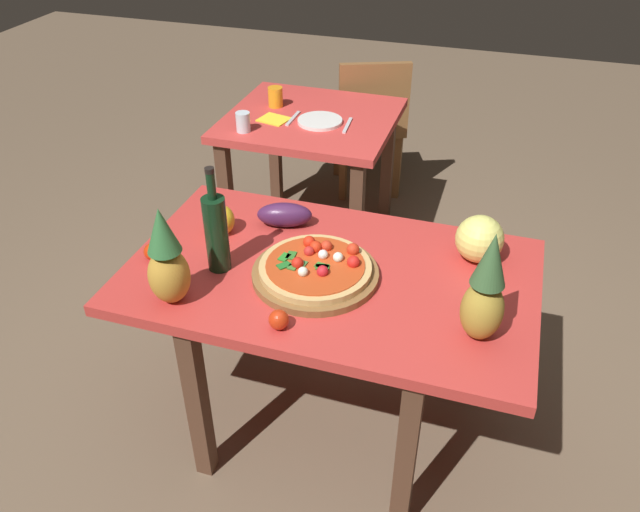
{
  "coord_description": "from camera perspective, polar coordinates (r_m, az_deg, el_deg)",
  "views": [
    {
      "loc": [
        0.48,
        -1.61,
        1.96
      ],
      "look_at": [
        -0.04,
        0.0,
        0.77
      ],
      "focal_mm": 35.42,
      "sensor_mm": 36.0,
      "label": 1
    }
  ],
  "objects": [
    {
      "name": "melon",
      "position": [
        2.16,
        14.22,
        1.5
      ],
      "size": [
        0.16,
        0.16,
        0.16
      ],
      "primitive_type": "sphere",
      "color": "#E2E06E",
      "rests_on": "display_table"
    },
    {
      "name": "pizza_board",
      "position": [
        2.05,
        -0.42,
        -1.62
      ],
      "size": [
        0.41,
        0.41,
        0.02
      ],
      "primitive_type": "cylinder",
      "color": "brown",
      "rests_on": "display_table"
    },
    {
      "name": "pineapple_left",
      "position": [
        1.8,
        14.7,
        -3.25
      ],
      "size": [
        0.12,
        0.12,
        0.35
      ],
      "color": "#AB8D33",
      "rests_on": "display_table"
    },
    {
      "name": "drinking_glass_water",
      "position": [
        3.06,
        -6.96,
        11.93
      ],
      "size": [
        0.07,
        0.07,
        0.09
      ],
      "primitive_type": "cylinder",
      "color": "silver",
      "rests_on": "background_table"
    },
    {
      "name": "display_table",
      "position": [
        2.14,
        0.93,
        -3.24
      ],
      "size": [
        1.34,
        0.81,
        0.72
      ],
      "color": "#533424",
      "rests_on": "ground_plane"
    },
    {
      "name": "dining_chair",
      "position": [
        3.83,
        4.56,
        12.24
      ],
      "size": [
        0.52,
        0.52,
        0.85
      ],
      "rotation": [
        0.0,
        0.0,
        3.53
      ],
      "color": "brown",
      "rests_on": "ground_plane"
    },
    {
      "name": "knife_utensil",
      "position": [
        3.11,
        2.5,
        11.71
      ],
      "size": [
        0.03,
        0.18,
        0.01
      ],
      "primitive_type": "cube",
      "rotation": [
        0.0,
        0.0,
        0.08
      ],
      "color": "silver",
      "rests_on": "background_table"
    },
    {
      "name": "drinking_glass_juice",
      "position": [
        3.34,
        -4.04,
        14.14
      ],
      "size": [
        0.08,
        0.08,
        0.1
      ],
      "primitive_type": "cylinder",
      "color": "orange",
      "rests_on": "background_table"
    },
    {
      "name": "pizza",
      "position": [
        2.04,
        -0.32,
        -0.87
      ],
      "size": [
        0.37,
        0.37,
        0.06
      ],
      "color": "tan",
      "rests_on": "pizza_board"
    },
    {
      "name": "bell_pepper",
      "position": [
        2.28,
        -9.0,
        3.23
      ],
      "size": [
        0.1,
        0.1,
        0.11
      ],
      "primitive_type": "ellipsoid",
      "color": "yellow",
      "rests_on": "display_table"
    },
    {
      "name": "background_table",
      "position": [
        3.27,
        -0.81,
        10.57
      ],
      "size": [
        0.83,
        0.78,
        0.72
      ],
      "color": "#533424",
      "rests_on": "ground_plane"
    },
    {
      "name": "tomato_near_board",
      "position": [
        1.85,
        -3.75,
        -5.77
      ],
      "size": [
        0.06,
        0.06,
        0.06
      ],
      "primitive_type": "sphere",
      "color": "red",
      "rests_on": "display_table"
    },
    {
      "name": "wine_bottle",
      "position": [
        2.05,
        -9.36,
        2.19
      ],
      "size": [
        0.08,
        0.08,
        0.37
      ],
      "color": "black",
      "rests_on": "display_table"
    },
    {
      "name": "napkin_folded",
      "position": [
        3.19,
        -4.17,
        12.21
      ],
      "size": [
        0.16,
        0.15,
        0.01
      ],
      "primitive_type": "cube",
      "rotation": [
        0.0,
        0.0,
        -0.23
      ],
      "color": "yellow",
      "rests_on": "background_table"
    },
    {
      "name": "pineapple_right",
      "position": [
        1.93,
        -13.68,
        -0.43
      ],
      "size": [
        0.13,
        0.13,
        0.33
      ],
      "color": "#BF8A30",
      "rests_on": "display_table"
    },
    {
      "name": "tomato_at_corner",
      "position": [
        2.2,
        -14.88,
        0.39
      ],
      "size": [
        0.06,
        0.06,
        0.06
      ],
      "primitive_type": "sphere",
      "color": "red",
      "rests_on": "display_table"
    },
    {
      "name": "fork_utensil",
      "position": [
        3.19,
        -2.46,
        12.32
      ],
      "size": [
        0.02,
        0.18,
        0.01
      ],
      "primitive_type": "cube",
      "rotation": [
        0.0,
        0.0,
        0.0
      ],
      "color": "silver",
      "rests_on": "background_table"
    },
    {
      "name": "eggplant",
      "position": [
        2.3,
        -3.22,
        3.73
      ],
      "size": [
        0.22,
        0.14,
        0.09
      ],
      "primitive_type": "ellipsoid",
      "rotation": [
        0.0,
        0.0,
        0.27
      ],
      "color": "#441F47",
      "rests_on": "display_table"
    },
    {
      "name": "dinner_plate",
      "position": [
        3.15,
        -0.01,
        12.1
      ],
      "size": [
        0.22,
        0.22,
        0.02
      ],
      "primitive_type": "cylinder",
      "color": "white",
      "rests_on": "background_table"
    },
    {
      "name": "ground_plane",
      "position": [
        2.58,
        0.79,
        -14.42
      ],
      "size": [
        10.0,
        10.0,
        0.0
      ],
      "primitive_type": "plane",
      "color": "brown"
    }
  ]
}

